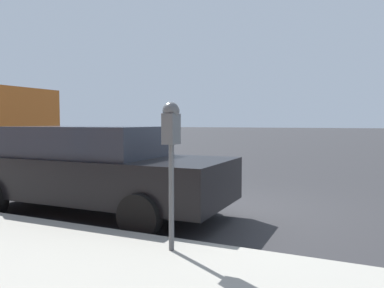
# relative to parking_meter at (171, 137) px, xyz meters

# --- Properties ---
(ground_plane) EXTENTS (220.00, 220.00, 0.00)m
(ground_plane) POSITION_rel_parking_meter_xyz_m (2.62, 0.58, -1.45)
(ground_plane) COLOR #2B2B2D
(parking_meter) EXTENTS (0.21, 0.19, 1.66)m
(parking_meter) POSITION_rel_parking_meter_xyz_m (0.00, 0.00, 0.00)
(parking_meter) COLOR #4C5156
(parking_meter) RESTS_ON sidewalk
(car_black) EXTENTS (2.08, 4.81, 1.54)m
(car_black) POSITION_rel_parking_meter_xyz_m (1.56, 2.38, -0.64)
(car_black) COLOR black
(car_black) RESTS_ON ground_plane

